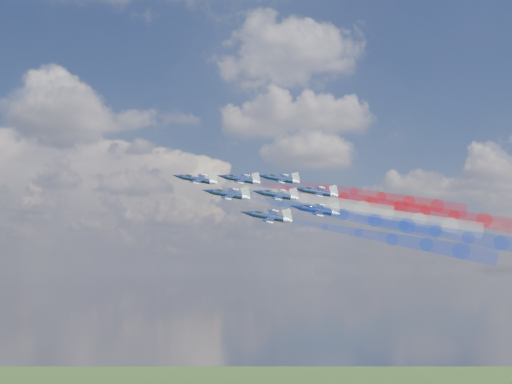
{
  "coord_description": "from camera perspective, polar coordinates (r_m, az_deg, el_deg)",
  "views": [
    {
      "loc": [
        -33.99,
        -190.1,
        148.91
      ],
      "look_at": [
        -19.26,
        -17.0,
        170.2
      ],
      "focal_mm": 45.0,
      "sensor_mm": 36.0,
      "label": 1
    }
  ],
  "objects": [
    {
      "name": "trail_center_third",
      "position": [
        173.78,
        11.7,
        -1.97
      ],
      "size": [
        48.46,
        14.48,
        14.59
      ],
      "primitive_type": null,
      "rotation": [
        0.2,
        -0.36,
        1.32
      ],
      "color": "white"
    },
    {
      "name": "jet_outer_right",
      "position": [
        191.37,
        2.16,
        1.16
      ],
      "size": [
        15.86,
        13.5,
        9.55
      ],
      "primitive_type": null,
      "rotation": [
        0.2,
        -0.36,
        1.32
      ],
      "color": "black"
    },
    {
      "name": "jet_rear_left",
      "position": [
        165.43,
        5.43,
        -1.64
      ],
      "size": [
        15.86,
        13.5,
        9.55
      ],
      "primitive_type": null,
      "rotation": [
        0.2,
        -0.36,
        1.32
      ],
      "color": "black"
    },
    {
      "name": "trail_inner_right",
      "position": [
        183.87,
        7.8,
        -0.46
      ],
      "size": [
        48.46,
        14.48,
        14.59
      ],
      "primitive_type": null,
      "rotation": [
        0.2,
        -0.36,
        1.32
      ],
      "color": "red"
    },
    {
      "name": "trail_inner_left",
      "position": [
        165.17,
        7.74,
        -2.0
      ],
      "size": [
        48.46,
        14.48,
        14.59
      ],
      "primitive_type": null,
      "rotation": [
        0.2,
        -0.36,
        1.32
      ],
      "color": "blue"
    },
    {
      "name": "jet_inner_left",
      "position": [
        167.3,
        -2.51,
        -0.22
      ],
      "size": [
        15.86,
        13.5,
        9.55
      ],
      "primitive_type": null,
      "rotation": [
        0.2,
        -0.36,
        1.32
      ],
      "color": "black"
    },
    {
      "name": "jet_inner_right",
      "position": [
        185.82,
        -1.42,
        1.13
      ],
      "size": [
        15.86,
        13.5,
        9.55
      ],
      "primitive_type": null,
      "rotation": [
        0.2,
        -0.36,
        1.32
      ],
      "color": "black"
    },
    {
      "name": "jet_outer_left",
      "position": [
        156.65,
        1.09,
        -2.2
      ],
      "size": [
        15.86,
        13.5,
        9.55
      ],
      "primitive_type": null,
      "rotation": [
        0.2,
        -0.36,
        1.32
      ],
      "color": "black"
    },
    {
      "name": "trail_lead",
      "position": [
        175.21,
        4.27,
        -0.54
      ],
      "size": [
        48.46,
        14.48,
        14.59
      ],
      "primitive_type": null,
      "rotation": [
        0.2,
        -0.36,
        1.32
      ],
      "color": "white"
    },
    {
      "name": "jet_lead",
      "position": [
        179.09,
        -5.29,
        1.12
      ],
      "size": [
        15.86,
        13.5,
        9.55
      ],
      "primitive_type": null,
      "rotation": [
        0.2,
        -0.36,
        1.32
      ],
      "color": "black"
    },
    {
      "name": "trail_rear_left",
      "position": [
        167.56,
        15.68,
        -3.37
      ],
      "size": [
        48.46,
        14.48,
        14.59
      ],
      "primitive_type": null,
      "rotation": [
        0.2,
        -0.36,
        1.32
      ],
      "color": "blue"
    },
    {
      "name": "trail_outer_right",
      "position": [
        191.2,
        11.09,
        -0.38
      ],
      "size": [
        48.46,
        14.48,
        14.59
      ],
      "primitive_type": null,
      "rotation": [
        0.2,
        -0.36,
        1.32
      ],
      "color": "red"
    },
    {
      "name": "trail_rear_right",
      "position": [
        183.76,
        14.78,
        -1.61
      ],
      "size": [
        48.46,
        14.48,
        14.59
      ],
      "primitive_type": null,
      "rotation": [
        0.2,
        -0.36,
        1.32
      ],
      "color": "red"
    },
    {
      "name": "jet_center_third",
      "position": [
        173.73,
        1.86,
        -0.27
      ],
      "size": [
        15.86,
        13.5,
        9.55
      ],
      "primitive_type": null,
      "rotation": [
        0.2,
        -0.36,
        1.32
      ],
      "color": "black"
    },
    {
      "name": "trail_outer_left",
      "position": [
        156.75,
        12.01,
        -4.08
      ],
      "size": [
        48.46,
        14.48,
        14.59
      ],
      "primitive_type": null,
      "rotation": [
        0.2,
        -0.36,
        1.32
      ],
      "color": "blue"
    },
    {
      "name": "jet_rear_right",
      "position": [
        182.01,
        5.45,
        -0.01
      ],
      "size": [
        15.86,
        13.5,
        9.55
      ],
      "primitive_type": null,
      "rotation": [
        0.2,
        -0.36,
        1.32
      ],
      "color": "black"
    }
  ]
}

